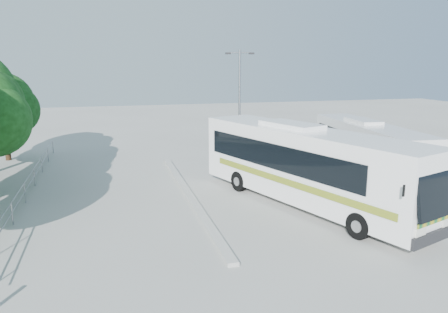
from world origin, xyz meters
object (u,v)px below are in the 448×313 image
object	(u,v)px
tree_far_e	(4,103)
lamppost	(239,103)
coach_adjacent	(369,148)
coach_main	(306,165)

from	to	relation	value
tree_far_e	lamppost	bearing A→B (deg)	-21.66
tree_far_e	lamppost	size ratio (longest dim) A/B	0.81
tree_far_e	lamppost	xyz separation A→B (m)	(14.63, -5.81, 0.14)
tree_far_e	coach_adjacent	size ratio (longest dim) A/B	0.53
coach_adjacent	lamppost	size ratio (longest dim) A/B	1.52
coach_main	lamppost	size ratio (longest dim) A/B	1.77
coach_adjacent	tree_far_e	bearing A→B (deg)	160.21
coach_main	lamppost	xyz separation A→B (m)	(-0.70, 8.25, 2.08)
coach_main	lamppost	distance (m)	8.54
coach_adjacent	lamppost	distance (m)	8.20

